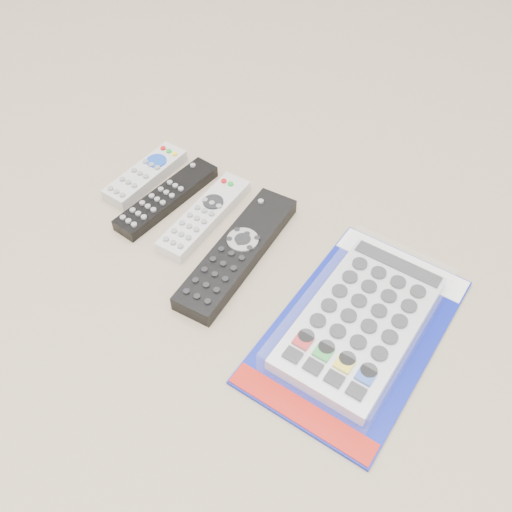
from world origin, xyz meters
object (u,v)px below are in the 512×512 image
Objects in this scene: remote_small_grey at (146,175)px; remote_slim_black at (167,198)px; jumbo_remote_packaged at (361,321)px; remote_large_black at (238,252)px; remote_silver_dvd at (205,216)px.

remote_slim_black is (0.06, -0.02, -0.00)m from remote_small_grey.
remote_small_grey is at bearing 171.27° from jumbo_remote_packaged.
remote_large_black reaches higher than remote_slim_black.
jumbo_remote_packaged reaches higher than remote_large_black.
jumbo_remote_packaged reaches higher than remote_small_grey.
jumbo_remote_packaged is (0.43, -0.06, 0.01)m from remote_small_grey.
remote_slim_black is at bearing 164.16° from remote_large_black.
remote_silver_dvd is (0.14, -0.02, -0.00)m from remote_small_grey.
remote_large_black is (0.16, -0.03, 0.00)m from remote_slim_black.
remote_silver_dvd is 0.29m from jumbo_remote_packaged.
remote_small_grey is 0.23m from remote_large_black.
remote_small_grey is 0.48× the size of jumbo_remote_packaged.
remote_large_black is (0.23, -0.05, 0.00)m from remote_small_grey.
remote_silver_dvd is 0.59× the size of jumbo_remote_packaged.
remote_silver_dvd is at bearing -6.97° from remote_small_grey.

